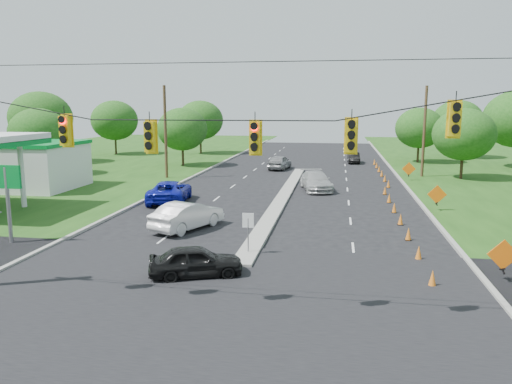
# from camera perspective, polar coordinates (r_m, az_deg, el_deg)

# --- Properties ---
(ground) EXTENTS (160.00, 160.00, 0.00)m
(ground) POSITION_cam_1_polar(r_m,az_deg,el_deg) (18.56, -4.27, -12.55)
(ground) COLOR black
(ground) RESTS_ON ground
(cross_street) EXTENTS (160.00, 14.00, 0.02)m
(cross_street) POSITION_cam_1_polar(r_m,az_deg,el_deg) (18.56, -4.27, -12.55)
(cross_street) COLOR black
(cross_street) RESTS_ON ground
(curb_left) EXTENTS (0.25, 110.00, 0.16)m
(curb_left) POSITION_cam_1_polar(r_m,az_deg,el_deg) (49.29, -7.51, 1.52)
(curb_left) COLOR gray
(curb_left) RESTS_ON ground
(curb_right) EXTENTS (0.25, 110.00, 0.16)m
(curb_right) POSITION_cam_1_polar(r_m,az_deg,el_deg) (47.57, 16.48, 0.90)
(curb_right) COLOR gray
(curb_right) RESTS_ON ground
(median) EXTENTS (1.00, 34.00, 0.18)m
(median) POSITION_cam_1_polar(r_m,az_deg,el_deg) (38.54, 3.07, -0.73)
(median) COLOR gray
(median) RESTS_ON ground
(median_sign) EXTENTS (0.55, 0.06, 2.05)m
(median_sign) POSITION_cam_1_polar(r_m,az_deg,el_deg) (23.70, -0.91, -3.82)
(median_sign) COLOR gray
(median_sign) RESTS_ON ground
(signal_span) EXTENTS (25.60, 0.32, 9.00)m
(signal_span) POSITION_cam_1_polar(r_m,az_deg,el_deg) (16.34, -5.49, 2.45)
(signal_span) COLOR #422D1C
(signal_span) RESTS_ON ground
(utility_pole_far_left) EXTENTS (0.28, 0.28, 9.00)m
(utility_pole_far_left) POSITION_cam_1_polar(r_m,az_deg,el_deg) (49.60, -10.30, 6.72)
(utility_pole_far_left) COLOR #422D1C
(utility_pole_far_left) RESTS_ON ground
(utility_pole_far_right) EXTENTS (0.28, 0.28, 9.00)m
(utility_pole_far_right) POSITION_cam_1_polar(r_m,az_deg,el_deg) (52.40, 18.68, 6.52)
(utility_pole_far_right) COLOR #422D1C
(utility_pole_far_right) RESTS_ON ground
(cone_0) EXTENTS (0.32, 0.32, 0.70)m
(cone_0) POSITION_cam_1_polar(r_m,az_deg,el_deg) (21.12, 19.52, -9.27)
(cone_0) COLOR orange
(cone_0) RESTS_ON ground
(cone_1) EXTENTS (0.32, 0.32, 0.70)m
(cone_1) POSITION_cam_1_polar(r_m,az_deg,el_deg) (24.41, 18.10, -6.62)
(cone_1) COLOR orange
(cone_1) RESTS_ON ground
(cone_2) EXTENTS (0.32, 0.32, 0.70)m
(cone_2) POSITION_cam_1_polar(r_m,az_deg,el_deg) (27.76, 17.03, -4.59)
(cone_2) COLOR orange
(cone_2) RESTS_ON ground
(cone_3) EXTENTS (0.32, 0.32, 0.70)m
(cone_3) POSITION_cam_1_polar(r_m,az_deg,el_deg) (31.13, 16.20, -3.01)
(cone_3) COLOR orange
(cone_3) RESTS_ON ground
(cone_4) EXTENTS (0.32, 0.32, 0.70)m
(cone_4) POSITION_cam_1_polar(r_m,az_deg,el_deg) (34.54, 15.53, -1.73)
(cone_4) COLOR orange
(cone_4) RESTS_ON ground
(cone_5) EXTENTS (0.32, 0.32, 0.70)m
(cone_5) POSITION_cam_1_polar(r_m,az_deg,el_deg) (37.95, 14.98, -0.68)
(cone_5) COLOR orange
(cone_5) RESTS_ON ground
(cone_6) EXTENTS (0.32, 0.32, 0.70)m
(cone_6) POSITION_cam_1_polar(r_m,az_deg,el_deg) (41.39, 14.52, 0.19)
(cone_6) COLOR orange
(cone_6) RESTS_ON ground
(cone_7) EXTENTS (0.32, 0.32, 0.70)m
(cone_7) POSITION_cam_1_polar(r_m,az_deg,el_deg) (44.89, 14.90, 0.91)
(cone_7) COLOR orange
(cone_7) RESTS_ON ground
(cone_8) EXTENTS (0.32, 0.32, 0.70)m
(cone_8) POSITION_cam_1_polar(r_m,az_deg,el_deg) (48.33, 14.51, 1.54)
(cone_8) COLOR orange
(cone_8) RESTS_ON ground
(cone_9) EXTENTS (0.32, 0.32, 0.70)m
(cone_9) POSITION_cam_1_polar(r_m,az_deg,el_deg) (51.79, 14.18, 2.09)
(cone_9) COLOR orange
(cone_9) RESTS_ON ground
(cone_10) EXTENTS (0.32, 0.32, 0.70)m
(cone_10) POSITION_cam_1_polar(r_m,az_deg,el_deg) (55.25, 13.88, 2.57)
(cone_10) COLOR orange
(cone_10) RESTS_ON ground
(cone_11) EXTENTS (0.32, 0.32, 0.70)m
(cone_11) POSITION_cam_1_polar(r_m,az_deg,el_deg) (58.71, 13.63, 3.00)
(cone_11) COLOR orange
(cone_11) RESTS_ON ground
(cone_12) EXTENTS (0.32, 0.32, 0.70)m
(cone_12) POSITION_cam_1_polar(r_m,az_deg,el_deg) (62.18, 13.40, 3.37)
(cone_12) COLOR orange
(cone_12) RESTS_ON ground
(work_sign_0) EXTENTS (1.27, 0.58, 1.37)m
(work_sign_0) POSITION_cam_1_polar(r_m,az_deg,el_deg) (22.52, 26.43, -6.58)
(work_sign_0) COLOR black
(work_sign_0) RESTS_ON ground
(work_sign_1) EXTENTS (1.27, 0.58, 1.37)m
(work_sign_1) POSITION_cam_1_polar(r_m,az_deg,el_deg) (35.80, 19.98, -0.36)
(work_sign_1) COLOR black
(work_sign_1) RESTS_ON ground
(work_sign_2) EXTENTS (1.27, 0.58, 1.37)m
(work_sign_2) POSITION_cam_1_polar(r_m,az_deg,el_deg) (49.48, 17.07, 2.48)
(work_sign_2) COLOR black
(work_sign_2) RESTS_ON ground
(tree_2) EXTENTS (5.88, 5.88, 6.86)m
(tree_2) POSITION_cam_1_polar(r_m,az_deg,el_deg) (55.60, -23.60, 6.21)
(tree_2) COLOR black
(tree_2) RESTS_ON ground
(tree_3) EXTENTS (7.56, 7.56, 8.82)m
(tree_3) POSITION_cam_1_polar(r_m,az_deg,el_deg) (67.21, -23.38, 7.78)
(tree_3) COLOR black
(tree_3) RESTS_ON ground
(tree_4) EXTENTS (6.72, 6.72, 7.84)m
(tree_4) POSITION_cam_1_polar(r_m,az_deg,el_deg) (75.83, -15.86, 7.88)
(tree_4) COLOR black
(tree_4) RESTS_ON ground
(tree_5) EXTENTS (5.88, 5.88, 6.86)m
(tree_5) POSITION_cam_1_polar(r_m,az_deg,el_deg) (59.55, -8.43, 7.11)
(tree_5) COLOR black
(tree_5) RESTS_ON ground
(tree_6) EXTENTS (6.72, 6.72, 7.84)m
(tree_6) POSITION_cam_1_polar(r_m,az_deg,el_deg) (74.46, -6.39, 8.16)
(tree_6) COLOR black
(tree_6) RESTS_ON ground
(tree_9) EXTENTS (5.88, 5.88, 6.86)m
(tree_9) POSITION_cam_1_polar(r_m,az_deg,el_deg) (52.11, 22.66, 6.09)
(tree_9) COLOR black
(tree_9) RESTS_ON ground
(tree_11) EXTENTS (6.72, 6.72, 7.84)m
(tree_11) POSITION_cam_1_polar(r_m,az_deg,el_deg) (73.43, 22.04, 7.49)
(tree_11) COLOR black
(tree_11) RESTS_ON ground
(tree_12) EXTENTS (5.88, 5.88, 6.86)m
(tree_12) POSITION_cam_1_polar(r_m,az_deg,el_deg) (65.47, 18.17, 6.97)
(tree_12) COLOR black
(tree_12) RESTS_ON ground
(black_sedan) EXTENTS (4.21, 2.82, 1.33)m
(black_sedan) POSITION_cam_1_polar(r_m,az_deg,el_deg) (21.13, -6.89, -7.85)
(black_sedan) COLOR black
(black_sedan) RESTS_ON ground
(white_sedan) EXTENTS (3.51, 5.17, 1.61)m
(white_sedan) POSITION_cam_1_polar(r_m,az_deg,el_deg) (29.07, -7.83, -2.68)
(white_sedan) COLOR silver
(white_sedan) RESTS_ON ground
(blue_pickup) EXTENTS (3.48, 6.08, 1.60)m
(blue_pickup) POSITION_cam_1_polar(r_m,az_deg,el_deg) (37.48, -9.82, 0.08)
(blue_pickup) COLOR #1119A8
(blue_pickup) RESTS_ON ground
(silver_car_far) EXTENTS (3.33, 5.78, 1.58)m
(silver_car_far) POSITION_cam_1_polar(r_m,az_deg,el_deg) (42.38, 6.86, 1.26)
(silver_car_far) COLOR #A9A9A9
(silver_car_far) RESTS_ON ground
(silver_car_oncoming) EXTENTS (2.60, 4.97, 1.61)m
(silver_car_oncoming) POSITION_cam_1_polar(r_m,az_deg,el_deg) (56.17, 2.71, 3.43)
(silver_car_oncoming) COLOR gray
(silver_car_oncoming) RESTS_ON ground
(dark_car_receding) EXTENTS (1.56, 4.08, 1.33)m
(dark_car_receding) POSITION_cam_1_polar(r_m,az_deg,el_deg) (63.48, 11.08, 3.87)
(dark_car_receding) COLOR black
(dark_car_receding) RESTS_ON ground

